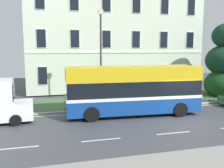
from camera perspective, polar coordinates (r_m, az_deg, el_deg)
ground_plane at (r=17.45m, az=15.26°, el=-7.37°), size 60.00×56.00×0.18m
georgian_townhouse at (r=29.84m, az=-0.39°, el=11.93°), size 18.95×8.92×12.88m
iron_verge_railing at (r=19.88m, az=7.58°, el=-3.40°), size 12.58×0.04×0.97m
single_decker_bus at (r=17.25m, az=4.74°, el=-1.26°), size 9.20×3.03×3.35m
street_lamp_post at (r=19.37m, az=-2.55°, el=7.26°), size 0.36×0.24×7.32m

